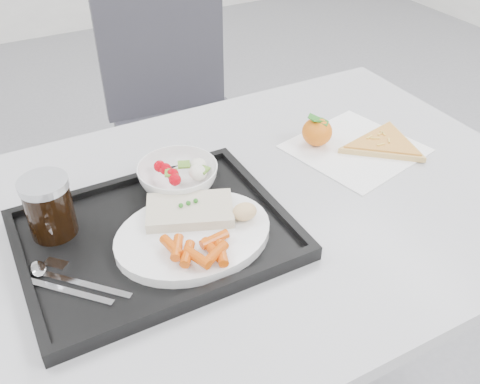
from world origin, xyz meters
TOP-DOWN VIEW (x-y plane):
  - table at (0.00, 0.30)m, footprint 1.20×0.80m
  - chair at (0.19, 1.11)m, footprint 0.46×0.46m
  - tray at (-0.18, 0.28)m, footprint 0.45×0.35m
  - dinner_plate at (-0.13, 0.24)m, footprint 0.27×0.27m
  - fish_fillet at (-0.12, 0.28)m, footprint 0.17×0.14m
  - bread_roll at (-0.04, 0.23)m, footprint 0.05×0.05m
  - salad_bowl at (-0.10, 0.39)m, footprint 0.15×0.15m
  - cola_glass at (-0.33, 0.37)m, footprint 0.08×0.08m
  - cutlery at (-0.35, 0.25)m, footprint 0.14×0.15m
  - napkin at (0.31, 0.36)m, footprint 0.30×0.29m
  - tangerine at (0.24, 0.41)m, footprint 0.08×0.08m
  - pizza_slice at (0.37, 0.33)m, footprint 0.26×0.26m
  - carrot_pile at (-0.15, 0.18)m, footprint 0.11×0.10m
  - salad_contents at (-0.08, 0.39)m, footprint 0.10×0.08m

SIDE VIEW (x-z plane):
  - chair at x=0.19m, z-range 0.07..1.00m
  - table at x=0.00m, z-range 0.31..1.06m
  - napkin at x=0.31m, z-range 0.75..0.75m
  - tray at x=-0.18m, z-range 0.75..0.77m
  - pizza_slice at x=0.37m, z-range 0.75..0.77m
  - cutlery at x=-0.35m, z-range 0.76..0.77m
  - dinner_plate at x=-0.13m, z-range 0.77..0.78m
  - tangerine at x=0.24m, z-range 0.75..0.82m
  - salad_bowl at x=-0.10m, z-range 0.77..0.81m
  - fish_fillet at x=-0.12m, z-range 0.78..0.81m
  - carrot_pile at x=-0.15m, z-range 0.78..0.81m
  - bread_roll at x=-0.04m, z-range 0.78..0.81m
  - salad_contents at x=-0.08m, z-range 0.79..0.81m
  - cola_glass at x=-0.33m, z-range 0.77..0.88m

